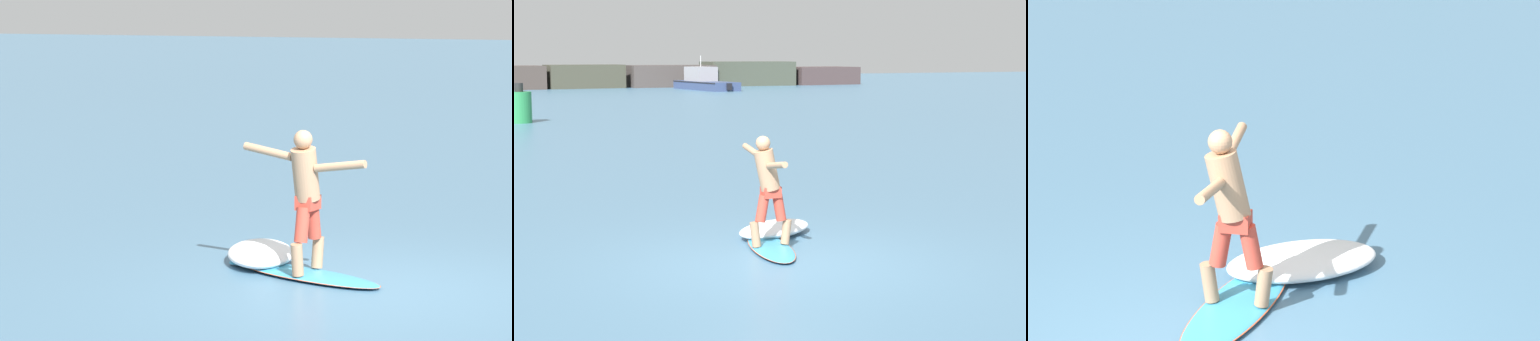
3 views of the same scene
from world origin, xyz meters
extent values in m
plane|color=teal|center=(0.00, 0.00, 0.00)|extent=(200.00, 200.00, 0.00)
ellipsoid|color=#3A99C0|center=(0.21, 0.78, 0.03)|extent=(1.03, 2.05, 0.07)
ellipsoid|color=#3A99C0|center=(0.45, 1.75, 0.03)|extent=(0.37, 0.34, 0.06)
ellipsoid|color=#DB5B2D|center=(0.21, 0.78, 0.03)|extent=(1.05, 2.06, 0.03)
cone|color=black|center=(0.01, -0.01, -0.06)|extent=(0.06, 0.06, 0.14)
cone|color=black|center=(0.20, 0.09, -0.06)|extent=(0.06, 0.06, 0.14)
cone|color=black|center=(-0.10, 0.17, -0.06)|extent=(0.06, 0.06, 0.14)
cylinder|color=tan|center=(-0.03, 0.79, 0.25)|extent=(0.18, 0.14, 0.37)
cylinder|color=#CC4131|center=(0.08, 0.78, 0.62)|extent=(0.22, 0.16, 0.41)
cylinder|color=tan|center=(0.45, 0.77, 0.25)|extent=(0.18, 0.14, 0.37)
cylinder|color=#CC4131|center=(0.34, 0.77, 0.62)|extent=(0.22, 0.16, 0.41)
cube|color=#CC4131|center=(0.21, 0.78, 0.85)|extent=(0.27, 0.21, 0.16)
cylinder|color=tan|center=(0.15, 0.78, 1.18)|extent=(0.41, 0.30, 0.63)
sphere|color=tan|center=(0.09, 0.78, 1.57)|extent=(0.21, 0.21, 0.21)
cylinder|color=tan|center=(0.09, 0.34, 1.30)|extent=(0.16, 0.62, 0.20)
cylinder|color=tan|center=(0.13, 1.23, 1.41)|extent=(0.13, 0.62, 0.19)
ellipsoid|color=white|center=(0.68, 1.62, 0.11)|extent=(1.66, 1.35, 0.22)
camera|label=1|loc=(-11.79, -4.91, 3.00)|focal=85.00mm
camera|label=2|loc=(-5.13, -10.17, 2.82)|focal=60.00mm
camera|label=3|loc=(1.94, -8.62, 4.98)|focal=85.00mm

